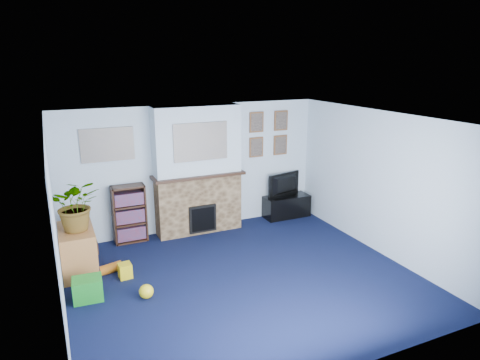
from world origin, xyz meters
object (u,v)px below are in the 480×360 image
tv_stand (286,206)px  bookshelf (130,215)px  television (287,185)px  sideboard (78,250)px

tv_stand → bookshelf: bookshelf is taller
television → sideboard: size_ratio=0.90×
bookshelf → sideboard: size_ratio=1.15×
television → tv_stand: bearing=76.7°
tv_stand → bookshelf: (-3.21, 0.08, 0.28)m
sideboard → television: bearing=10.7°
tv_stand → sideboard: 4.23m
tv_stand → sideboard: (-4.16, -0.76, 0.12)m
television → sideboard: television is taller
tv_stand → bookshelf: 3.22m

